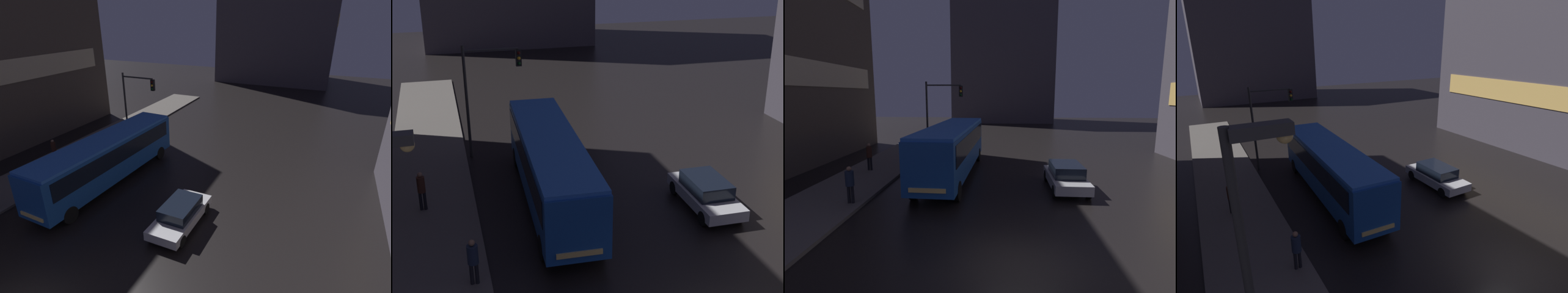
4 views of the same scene
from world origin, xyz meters
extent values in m
cube|color=#56514C|center=(-9.00, 10.00, 0.07)|extent=(4.00, 48.00, 0.15)
cube|color=beige|center=(-13.70, 12.43, 6.60)|extent=(0.24, 17.99, 1.80)
cube|color=#EAC66B|center=(8.90, 51.46, 9.90)|extent=(0.24, 10.20, 1.80)
cube|color=#194793|center=(-3.60, 10.31, 1.82)|extent=(2.96, 12.07, 2.55)
cube|color=black|center=(-3.60, 10.31, 2.35)|extent=(2.98, 11.11, 1.10)
cube|color=blue|center=(-3.60, 10.31, 3.18)|extent=(2.90, 11.82, 0.16)
cube|color=#F4CC72|center=(-3.87, 4.31, 0.95)|extent=(1.70, 0.18, 0.20)
cylinder|color=black|center=(-2.69, 5.68, 0.50)|extent=(0.29, 1.01, 1.00)
cylinder|color=black|center=(-4.92, 5.78, 0.50)|extent=(0.29, 1.01, 1.00)
cylinder|color=black|center=(-2.28, 14.84, 0.50)|extent=(0.29, 1.01, 1.00)
cylinder|color=black|center=(-4.50, 14.94, 0.50)|extent=(0.29, 1.01, 1.00)
cube|color=#B7B7BC|center=(2.99, 7.98, 0.55)|extent=(1.91, 4.51, 0.50)
cube|color=black|center=(2.99, 7.98, 1.11)|extent=(1.60, 2.49, 0.62)
cylinder|color=black|center=(3.81, 6.43, 0.32)|extent=(0.21, 0.64, 0.64)
cylinder|color=black|center=(2.13, 6.46, 0.32)|extent=(0.21, 0.64, 0.64)
cylinder|color=black|center=(3.86, 9.51, 0.32)|extent=(0.21, 0.64, 0.64)
cylinder|color=black|center=(2.18, 9.54, 0.32)|extent=(0.21, 0.64, 0.64)
cylinder|color=black|center=(-9.37, 10.86, 0.58)|extent=(0.14, 0.14, 0.87)
cylinder|color=black|center=(-9.19, 10.86, 0.58)|extent=(0.14, 0.14, 0.87)
cylinder|color=#422319|center=(-9.28, 10.86, 1.38)|extent=(0.42, 0.42, 0.72)
sphere|color=#8C664C|center=(-9.28, 10.86, 1.85)|extent=(0.22, 0.22, 0.22)
cylinder|color=#2D2D2D|center=(-6.73, 16.88, 3.10)|extent=(0.16, 0.16, 6.20)
cylinder|color=#2D2D2D|center=(-5.29, 16.88, 5.90)|extent=(2.88, 0.12, 0.12)
cube|color=black|center=(-3.85, 16.88, 5.40)|extent=(0.30, 0.24, 0.90)
sphere|color=#390706|center=(-3.85, 16.74, 5.68)|extent=(0.18, 0.18, 0.18)
sphere|color=gold|center=(-3.85, 16.74, 5.40)|extent=(0.18, 0.18, 0.18)
sphere|color=black|center=(-3.85, 16.74, 5.12)|extent=(0.18, 0.18, 0.18)
camera|label=1|loc=(9.29, -4.26, 10.69)|focal=28.00mm
camera|label=2|loc=(-8.13, -11.75, 11.63)|focal=50.00mm
camera|label=3|loc=(-0.75, -8.49, 5.18)|focal=28.00mm
camera|label=4|loc=(-10.26, -5.87, 9.04)|focal=28.00mm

